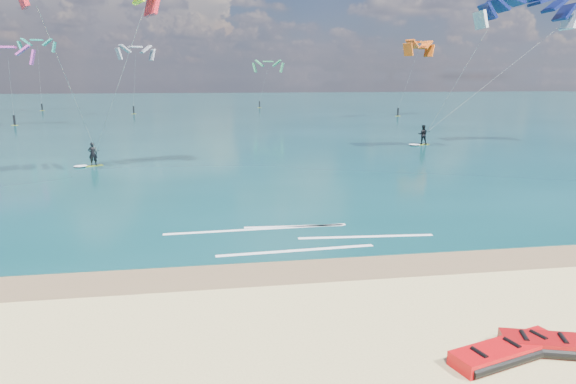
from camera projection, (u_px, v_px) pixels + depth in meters
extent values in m
plane|color=tan|center=(241.00, 142.00, 53.81)|extent=(320.00, 320.00, 0.00)
cube|color=brown|center=(312.00, 270.00, 18.16)|extent=(320.00, 2.40, 0.01)
cube|color=#0A3639|center=(222.00, 107.00, 115.47)|extent=(320.00, 200.00, 0.04)
cube|color=#9DC917|center=(94.00, 166.00, 39.02)|extent=(1.35, 1.03, 0.06)
imported|color=black|center=(93.00, 154.00, 38.82)|extent=(0.68, 0.48, 1.76)
cylinder|color=black|center=(96.00, 151.00, 38.52)|extent=(0.48, 0.31, 0.04)
cube|color=#B6CA1E|center=(422.00, 144.00, 51.16)|extent=(1.57, 0.93, 0.07)
imported|color=black|center=(423.00, 135.00, 50.94)|extent=(1.10, 0.97, 1.91)
cylinder|color=black|center=(428.00, 132.00, 50.60)|extent=(0.59, 0.24, 0.04)
cube|color=white|center=(296.00, 250.00, 20.05)|extent=(6.30, 0.58, 0.01)
cube|color=white|center=(294.00, 226.00, 23.29)|extent=(4.52, 0.52, 0.01)
cube|color=white|center=(366.00, 237.00, 21.80)|extent=(5.80, 0.65, 0.01)
cube|color=white|center=(257.00, 229.00, 22.85)|extent=(8.19, 0.54, 0.01)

